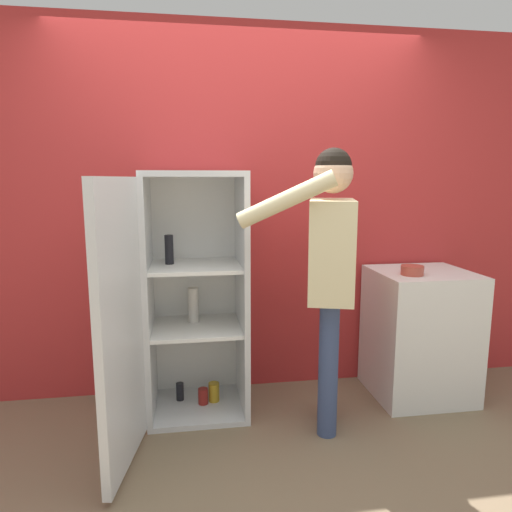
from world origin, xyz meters
TOP-DOWN VIEW (x-y plane):
  - ground_plane at (0.00, 0.00)m, footprint 12.00×12.00m
  - wall_back at (0.00, 0.98)m, footprint 7.00×0.06m
  - refrigerator at (-0.44, 0.56)m, footprint 0.78×1.18m
  - person at (0.43, 0.31)m, footprint 0.76×0.58m
  - counter at (1.20, 0.63)m, footprint 0.65×0.60m
  - bowl at (1.07, 0.53)m, footprint 0.15×0.15m

SIDE VIEW (x-z plane):
  - ground_plane at x=0.00m, z-range 0.00..0.00m
  - counter at x=1.20m, z-range 0.00..0.89m
  - refrigerator at x=-0.44m, z-range -0.01..1.55m
  - bowl at x=1.07m, z-range 0.89..0.95m
  - person at x=0.43m, z-range 0.22..1.91m
  - wall_back at x=0.00m, z-range 0.00..2.55m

